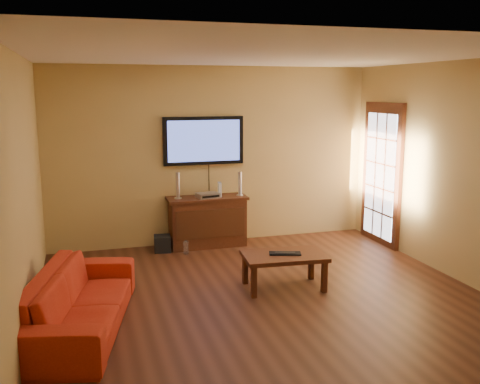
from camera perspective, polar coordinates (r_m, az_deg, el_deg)
name	(u,v)px	position (r m, az deg, el deg)	size (l,w,h in m)	color
ground_plane	(267,299)	(6.21, 2.86, -11.34)	(5.00, 5.00, 0.00)	#3B1D10
room_walls	(250,146)	(6.37, 1.12, 4.95)	(5.00, 5.00, 5.00)	tan
french_door	(382,176)	(8.46, 14.86, 1.69)	(0.07, 1.02, 2.22)	#3F1B0E
media_console	(207,221)	(8.12, -3.50, -3.15)	(1.20, 0.46, 0.76)	#3F1B0E
television	(204,141)	(8.10, -3.90, 5.48)	(1.23, 0.08, 0.73)	black
coffee_table	(284,259)	(6.43, 4.73, -7.11)	(1.02, 0.66, 0.42)	#3F1B0E
sofa	(79,291)	(5.56, -16.78, -10.08)	(2.05, 0.60, 0.80)	#B52914
speaker_left	(178,187)	(7.92, -6.65, 0.56)	(0.11, 0.11, 0.39)	silver
speaker_right	(240,185)	(8.10, -0.01, 0.78)	(0.10, 0.10, 0.36)	silver
av_receiver	(208,195)	(7.98, -3.47, -0.35)	(0.32, 0.23, 0.07)	silver
game_console	(220,189)	(8.05, -2.18, 0.27)	(0.04, 0.15, 0.21)	white
subwoofer	(162,244)	(7.97, -8.28, -5.47)	(0.24, 0.24, 0.24)	black
bottle	(186,247)	(7.82, -5.79, -5.91)	(0.07, 0.07, 0.21)	white
keyboard	(285,253)	(6.41, 4.83, -6.53)	(0.40, 0.25, 0.02)	black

